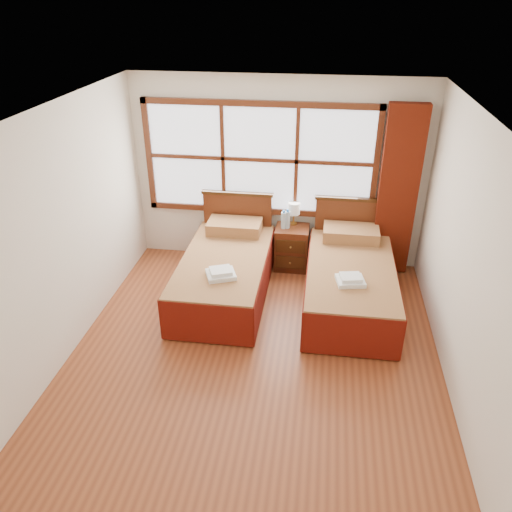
# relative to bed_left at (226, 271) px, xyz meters

# --- Properties ---
(floor) EXTENTS (4.50, 4.50, 0.00)m
(floor) POSITION_rel_bed_left_xyz_m (0.55, -1.20, -0.32)
(floor) COLOR brown
(floor) RESTS_ON ground
(ceiling) EXTENTS (4.50, 4.50, 0.00)m
(ceiling) POSITION_rel_bed_left_xyz_m (0.55, -1.20, 2.28)
(ceiling) COLOR white
(ceiling) RESTS_ON wall_back
(wall_back) EXTENTS (4.00, 0.00, 4.00)m
(wall_back) POSITION_rel_bed_left_xyz_m (0.55, 1.05, 0.98)
(wall_back) COLOR silver
(wall_back) RESTS_ON floor
(wall_left) EXTENTS (0.00, 4.50, 4.50)m
(wall_left) POSITION_rel_bed_left_xyz_m (-1.45, -1.20, 0.98)
(wall_left) COLOR silver
(wall_left) RESTS_ON floor
(wall_right) EXTENTS (0.00, 4.50, 4.50)m
(wall_right) POSITION_rel_bed_left_xyz_m (2.55, -1.20, 0.98)
(wall_right) COLOR silver
(wall_right) RESTS_ON floor
(window) EXTENTS (3.16, 0.06, 1.56)m
(window) POSITION_rel_bed_left_xyz_m (0.30, 1.02, 1.18)
(window) COLOR white
(window) RESTS_ON wall_back
(curtain) EXTENTS (0.50, 0.16, 2.30)m
(curtain) POSITION_rel_bed_left_xyz_m (2.15, 0.91, 0.85)
(curtain) COLOR #5C1709
(curtain) RESTS_ON wall_back
(bed_left) EXTENTS (1.07, 2.09, 1.04)m
(bed_left) POSITION_rel_bed_left_xyz_m (0.00, 0.00, 0.00)
(bed_left) COLOR #3A1F0C
(bed_left) RESTS_ON floor
(bed_right) EXTENTS (1.08, 2.10, 1.05)m
(bed_right) POSITION_rel_bed_left_xyz_m (1.58, -0.00, 0.00)
(bed_right) COLOR #3A1F0C
(bed_right) RESTS_ON floor
(nightstand) EXTENTS (0.46, 0.46, 0.62)m
(nightstand) POSITION_rel_bed_left_xyz_m (0.79, 0.80, -0.01)
(nightstand) COLOR #542512
(nightstand) RESTS_ON floor
(towels_left) EXTENTS (0.41, 0.39, 0.10)m
(towels_left) POSITION_rel_bed_left_xyz_m (0.06, -0.53, 0.28)
(towels_left) COLOR white
(towels_left) RESTS_ON bed_left
(towels_right) EXTENTS (0.36, 0.33, 0.09)m
(towels_right) POSITION_rel_bed_left_xyz_m (1.56, -0.46, 0.28)
(towels_right) COLOR white
(towels_right) RESTS_ON bed_right
(lamp) EXTENTS (0.16, 0.16, 0.32)m
(lamp) POSITION_rel_bed_left_xyz_m (0.80, 0.93, 0.53)
(lamp) COLOR gold
(lamp) RESTS_ON nightstand
(bottle_near) EXTENTS (0.07, 0.07, 0.27)m
(bottle_near) POSITION_rel_bed_left_xyz_m (0.67, 0.77, 0.42)
(bottle_near) COLOR #A0BDCE
(bottle_near) RESTS_ON nightstand
(bottle_far) EXTENTS (0.07, 0.07, 0.27)m
(bottle_far) POSITION_rel_bed_left_xyz_m (0.72, 0.80, 0.42)
(bottle_far) COLOR #A0BDCE
(bottle_far) RESTS_ON nightstand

